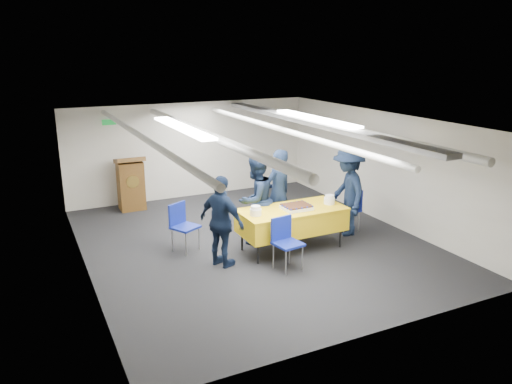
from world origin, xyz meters
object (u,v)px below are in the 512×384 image
sailor_a (278,193)px  sailor_b (256,200)px  sailor_c (222,222)px  podium (131,183)px  sailor_d (348,191)px  chair_near (285,238)px  chair_right (351,205)px  serving_table (292,220)px  chair_left (182,222)px  sheet_cake (297,207)px

sailor_a → sailor_b: size_ratio=1.03×
sailor_a → sailor_c: size_ratio=1.10×
podium → sailor_d: bearing=-44.7°
chair_near → sailor_a: (0.62, 1.39, 0.32)m
podium → chair_right: size_ratio=1.44×
serving_table → sailor_a: 0.79m
chair_right → sailor_b: 2.04m
sailor_b → serving_table: bearing=103.8°
chair_left → chair_near: bearing=-49.0°
serving_table → sailor_a: (0.11, 0.73, 0.30)m
serving_table → podium: 4.19m
sheet_cake → chair_left: (-1.86, 0.89, -0.28)m
serving_table → podium: (-2.10, 3.62, 0.05)m
podium → sailor_a: 3.65m
sailor_d → podium: bearing=-119.7°
sailor_b → sailor_c: sailor_b is taller
serving_table → chair_left: chair_left is taller
chair_left → podium: bearing=96.1°
chair_right → chair_left: same height
sailor_a → sailor_d: sailor_d is taller
sailor_b → sailor_c: 1.21m
podium → sailor_b: size_ratio=0.76×
chair_right → sailor_a: size_ratio=0.51×
serving_table → sheet_cake: sheet_cake is taller
sailor_a → chair_left: bearing=-19.5°
podium → chair_near: (1.59, -4.28, -0.08)m
sailor_c → sailor_d: sailor_d is taller
chair_near → chair_left: same height
sailor_c → chair_right: bearing=-107.1°
podium → chair_right: bearing=-41.9°
podium → sailor_a: size_ratio=0.73×
podium → sailor_c: (0.69, -3.75, 0.17)m
chair_right → sheet_cake: bearing=-165.0°
sailor_c → sailor_d: bearing=-109.1°
sailor_b → sailor_d: (1.79, -0.39, 0.04)m
podium → chair_left: 2.81m
chair_right → sailor_a: (-1.45, 0.39, 0.32)m
sailor_d → sailor_a: bearing=-97.8°
chair_left → sailor_d: sailor_d is taller
podium → sheet_cake: bearing=-59.7°
chair_right → sailor_c: (-2.97, -0.47, 0.25)m
serving_table → sheet_cake: (0.05, -0.07, 0.25)m
sheet_cake → podium: 4.27m
sheet_cake → podium: bearing=120.3°
serving_table → chair_near: (-0.51, -0.66, -0.03)m
podium → chair_near: bearing=-69.6°
serving_table → chair_near: bearing=-127.5°
chair_right → sailor_d: bearing=-147.5°
serving_table → sailor_d: sailor_d is taller
sailor_d → sailor_b: bearing=-87.3°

